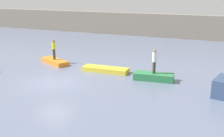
# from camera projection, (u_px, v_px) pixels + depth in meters

# --- Properties ---
(ground_plane) EXTENTS (120.00, 120.00, 0.00)m
(ground_plane) POSITION_uv_depth(u_px,v_px,m) (54.00, 82.00, 19.83)
(ground_plane) COLOR slate
(embankment_wall) EXTENTS (80.00, 1.20, 3.18)m
(embankment_wall) POSITION_uv_depth(u_px,v_px,m) (147.00, 25.00, 39.41)
(embankment_wall) COLOR gray
(embankment_wall) RESTS_ON ground_plane
(rowboat_orange) EXTENTS (3.30, 2.30, 0.37)m
(rowboat_orange) POSITION_uv_depth(u_px,v_px,m) (55.00, 61.00, 24.86)
(rowboat_orange) COLOR orange
(rowboat_orange) RESTS_ON ground_plane
(rowboat_yellow) EXTENTS (3.77, 1.28, 0.37)m
(rowboat_yellow) POSITION_uv_depth(u_px,v_px,m) (105.00, 69.00, 22.32)
(rowboat_yellow) COLOR gold
(rowboat_yellow) RESTS_ON ground_plane
(rowboat_green) EXTENTS (2.97, 1.34, 0.52)m
(rowboat_green) POSITION_uv_depth(u_px,v_px,m) (154.00, 77.00, 20.20)
(rowboat_green) COLOR #2D7F47
(rowboat_green) RESTS_ON ground_plane
(person_white_shirt) EXTENTS (0.32, 0.32, 1.74)m
(person_white_shirt) POSITION_uv_depth(u_px,v_px,m) (154.00, 60.00, 19.86)
(person_white_shirt) COLOR #38332D
(person_white_shirt) RESTS_ON rowboat_green
(person_hiviz_shirt) EXTENTS (0.32, 0.32, 1.78)m
(person_hiviz_shirt) POSITION_uv_depth(u_px,v_px,m) (54.00, 48.00, 24.54)
(person_hiviz_shirt) COLOR #38332D
(person_hiviz_shirt) RESTS_ON rowboat_orange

